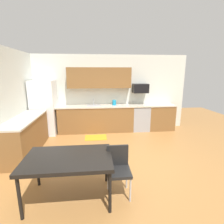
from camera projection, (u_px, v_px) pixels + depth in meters
name	position (u px, v px, depth m)	size (l,w,h in m)	color
ground_plane	(116.00, 163.00, 4.04)	(12.00, 12.00, 0.00)	#9E6B38
wall_back	(108.00, 93.00, 6.30)	(5.80, 0.10, 2.70)	silver
cabinet_run_back	(96.00, 119.00, 6.12)	(2.62, 0.60, 0.90)	brown
cabinet_run_back_right	(160.00, 117.00, 6.35)	(0.93, 0.60, 0.90)	brown
cabinet_run_left	(26.00, 136.00, 4.49)	(0.60, 2.00, 0.90)	brown
countertop_back	(108.00, 106.00, 6.06)	(4.80, 0.64, 0.04)	beige
countertop_left	(24.00, 119.00, 4.38)	(0.64, 2.00, 0.04)	beige
upper_cabinets_back	(99.00, 78.00, 5.94)	(2.20, 0.34, 0.70)	brown
refrigerator	(44.00, 108.00, 5.77)	(0.76, 0.70, 1.83)	white
oven_range	(140.00, 118.00, 6.28)	(0.60, 0.60, 0.91)	#999BA0
microwave	(140.00, 88.00, 6.13)	(0.54, 0.36, 0.32)	black
sink_basin	(94.00, 107.00, 6.02)	(0.48, 0.40, 0.14)	#A5A8AD
sink_faucet	(94.00, 102.00, 6.16)	(0.02, 0.02, 0.24)	#B2B5BA
dining_table	(68.00, 160.00, 2.77)	(1.40, 0.90, 0.75)	black
chair_near_table	(118.00, 167.00, 2.93)	(0.40, 0.40, 0.85)	black
floor_mat	(96.00, 137.00, 5.59)	(0.70, 0.50, 0.01)	orange
kettle	(114.00, 103.00, 6.11)	(0.14, 0.14, 0.20)	#198CBF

